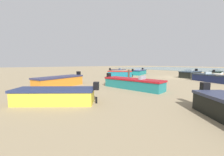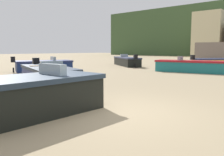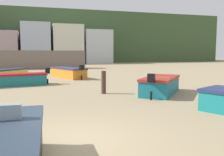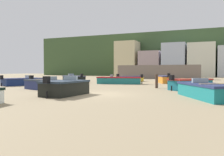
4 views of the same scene
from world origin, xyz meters
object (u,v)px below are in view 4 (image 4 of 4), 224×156
object	(u,v)px
boat_navy_3	(22,82)
boat_teal_6	(119,80)
boat_teal_1	(207,91)
boat_black_5	(65,88)
boat_orange_9	(165,79)
boat_black_10	(74,79)
boat_navy_4	(46,85)
boat_teal_0	(190,84)
mooring_post_near_water	(157,81)
boat_yellow_2	(130,79)

from	to	relation	value
boat_navy_3	boat_teal_6	distance (m)	10.69
boat_teal_1	boat_black_5	size ratio (longest dim) A/B	1.41
boat_teal_1	boat_orange_9	bearing A→B (deg)	81.42
boat_navy_3	boat_black_5	bearing A→B (deg)	-11.73
boat_black_10	boat_teal_6	bearing A→B (deg)	-71.19
boat_navy_4	boat_black_10	world-z (taller)	boat_black_10
boat_teal_0	boat_teal_6	size ratio (longest dim) A/B	0.69
mooring_post_near_water	boat_orange_9	bearing A→B (deg)	95.95
boat_yellow_2	boat_navy_3	world-z (taller)	boat_yellow_2
boat_black_10	mooring_post_near_water	bearing A→B (deg)	-82.58
boat_black_10	mooring_post_near_water	distance (m)	14.84
boat_teal_6	mooring_post_near_water	world-z (taller)	mooring_post_near_water
boat_yellow_2	boat_navy_4	world-z (taller)	boat_navy_4
boat_navy_3	boat_orange_9	size ratio (longest dim) A/B	0.93
boat_navy_3	boat_teal_6	world-z (taller)	boat_teal_6
boat_black_5	boat_teal_6	world-z (taller)	boat_black_5
boat_teal_0	boat_black_5	world-z (taller)	boat_black_5
mooring_post_near_water	boat_navy_3	bearing A→B (deg)	-173.17
boat_yellow_2	boat_black_5	bearing A→B (deg)	-48.36
boat_teal_0	boat_black_5	xyz separation A→B (m)	(-6.98, -7.42, 0.01)
boat_orange_9	boat_teal_0	bearing A→B (deg)	-90.84
boat_teal_0	boat_teal_1	xyz separation A→B (m)	(1.35, -5.74, -0.03)
boat_navy_3	mooring_post_near_water	distance (m)	14.13
boat_yellow_2	boat_orange_9	distance (m)	5.44
boat_navy_3	boat_orange_9	xyz separation A→B (m)	(13.07, 10.86, 0.06)
boat_teal_0	boat_black_5	size ratio (longest dim) A/B	1.02
boat_navy_3	boat_black_10	xyz separation A→B (m)	(0.93, 8.67, 0.03)
boat_yellow_2	boat_black_5	world-z (taller)	boat_black_5
boat_teal_0	boat_yellow_2	bearing A→B (deg)	167.75
boat_orange_9	boat_yellow_2	bearing A→B (deg)	140.09
boat_teal_6	boat_black_10	world-z (taller)	boat_black_10
boat_yellow_2	boat_teal_6	xyz separation A→B (m)	(0.69, -6.16, 0.02)
boat_navy_4	mooring_post_near_water	bearing A→B (deg)	143.18
boat_teal_0	boat_orange_9	xyz separation A→B (m)	(-3.89, 10.07, -0.00)
boat_navy_3	boat_orange_9	world-z (taller)	boat_orange_9
boat_teal_0	boat_navy_3	size ratio (longest dim) A/B	0.87
boat_teal_1	boat_black_10	xyz separation A→B (m)	(-17.38, 13.62, -0.00)
boat_teal_1	boat_navy_4	world-z (taller)	boat_teal_1
boat_orange_9	boat_black_10	bearing A→B (deg)	168.27
boat_yellow_2	boat_teal_6	bearing A→B (deg)	-48.15
boat_teal_1	mooring_post_near_water	xyz separation A→B (m)	(-4.28, 6.63, 0.18)
boat_navy_4	boat_black_10	xyz separation A→B (m)	(-5.19, 12.37, 0.01)
boat_navy_3	boat_black_5	distance (m)	11.99
mooring_post_near_water	boat_teal_0	bearing A→B (deg)	-16.92
boat_teal_6	boat_navy_3	bearing A→B (deg)	115.77
boat_teal_0	boat_teal_1	bearing A→B (deg)	-36.67
boat_orange_9	boat_teal_1	bearing A→B (deg)	-93.62
boat_black_10	boat_navy_4	bearing A→B (deg)	-121.72
boat_navy_4	boat_teal_1	bearing A→B (deg)	103.06
boat_teal_1	mooring_post_near_water	bearing A→B (deg)	95.93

